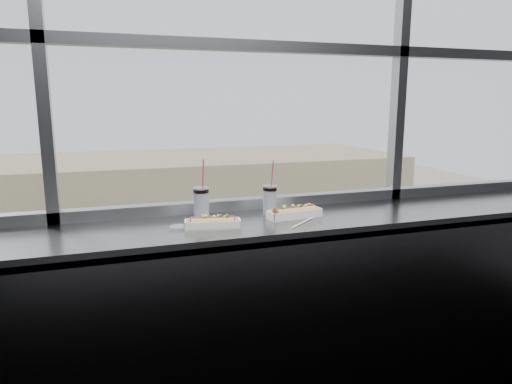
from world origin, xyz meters
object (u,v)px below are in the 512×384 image
object	(u,v)px
car_near_c	(135,375)
pedestrian_d	(264,262)
soda_cup_right	(270,198)
hotdog_tray_right	(294,212)
car_far_c	(305,277)
car_far_b	(178,296)
pedestrian_a	(8,290)
wrapper	(178,226)
tree_center	(121,245)
car_near_d	(271,351)
tree_right	(268,237)
hotdog_tray_left	(213,222)
loose_straw	(303,222)
pedestrian_b	(139,280)
soda_cup_left	(201,201)

from	to	relation	value
car_near_c	pedestrian_d	distance (m)	15.83
soda_cup_right	pedestrian_d	size ratio (longest dim) A/B	0.15
hotdog_tray_right	car_far_c	size ratio (longest dim) A/B	0.04
car_near_c	car_far_b	xyz separation A→B (m)	(3.11, 8.00, -0.15)
soda_cup_right	pedestrian_a	xyz separation A→B (m)	(-7.26, 28.33, -11.10)
wrapper	tree_center	size ratio (longest dim) A/B	0.02
car_near_d	pedestrian_d	size ratio (longest dim) A/B	3.43
wrapper	car_far_c	world-z (taller)	wrapper
soda_cup_right	hotdog_tray_right	bearing A→B (deg)	-50.42
car_near_c	car_far_c	size ratio (longest dim) A/B	0.98
wrapper	tree_right	distance (m)	31.61
hotdog_tray_left	hotdog_tray_right	xyz separation A→B (m)	(0.46, 0.06, 0.00)
loose_straw	car_near_d	world-z (taller)	loose_straw
hotdog_tray_left	loose_straw	size ratio (longest dim) A/B	1.20
pedestrian_b	tree_right	size ratio (longest dim) A/B	0.52
hotdog_tray_right	car_far_b	distance (m)	26.84
soda_cup_right	loose_straw	xyz separation A→B (m)	(0.09, -0.24, -0.08)
wrapper	pedestrian_b	world-z (taller)	wrapper
soda_cup_left	car_far_c	world-z (taller)	soda_cup_left
loose_straw	tree_right	xyz separation A→B (m)	(10.07, 28.40, -9.13)
soda_cup_right	loose_straw	bearing A→B (deg)	-69.78
hotdog_tray_left	wrapper	xyz separation A→B (m)	(-0.16, 0.03, -0.02)
pedestrian_b	hotdog_tray_right	bearing A→B (deg)	88.69
soda_cup_right	car_far_c	xyz separation A→B (m)	(11.34, 24.16, -11.00)
soda_cup_right	pedestrian_b	distance (m)	29.29
soda_cup_right	pedestrian_b	xyz separation A→B (m)	(0.72, 27.14, -11.01)
hotdog_tray_right	tree_center	distance (m)	29.60
soda_cup_right	tree_right	size ratio (longest dim) A/B	0.07
pedestrian_b	wrapper	bearing A→B (deg)	87.39
loose_straw	pedestrian_b	size ratio (longest dim) A/B	0.10
car_near_c	soda_cup_left	bearing A→B (deg)	175.95
car_near_c	car_far_b	size ratio (longest dim) A/B	1.15
soda_cup_left	car_far_c	size ratio (longest dim) A/B	0.05
soda_cup_right	car_far_b	bearing A→B (deg)	83.26
tree_right	tree_center	bearing A→B (deg)	-180.00
tree_right	hotdog_tray_right	bearing A→B (deg)	-109.59
loose_straw	pedestrian_b	xyz separation A→B (m)	(0.63, 27.38, -10.93)
soda_cup_left	loose_straw	xyz separation A→B (m)	(0.47, -0.25, -0.09)
hotdog_tray_right	wrapper	bearing A→B (deg)	175.56
wrapper	pedestrian_b	bearing A→B (deg)	87.39
car_far_b	car_near_d	bearing A→B (deg)	-155.55
loose_straw	car_far_b	bearing A→B (deg)	43.64
hotdog_tray_right	soda_cup_right	xyz separation A→B (m)	(-0.10, 0.12, 0.06)
car_near_c	car_far_c	xyz separation A→B (m)	(11.59, 8.00, 0.02)
soda_cup_left	pedestrian_b	world-z (taller)	soda_cup_left
soda_cup_right	car_near_c	xyz separation A→B (m)	(-0.26, 16.16, -11.02)
car_far_c	pedestrian_a	world-z (taller)	car_far_c
loose_straw	pedestrian_d	world-z (taller)	loose_straw
soda_cup_left	wrapper	xyz separation A→B (m)	(-0.15, -0.16, -0.08)
soda_cup_right	car_near_d	size ratio (longest dim) A/B	0.04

